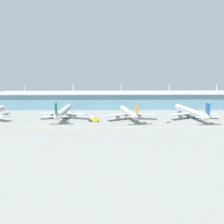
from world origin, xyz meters
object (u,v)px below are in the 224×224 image
(baggage_cart, at_px, (168,121))
(safety_cone_nose_front, at_px, (216,124))
(airliner_near_middle, at_px, (63,112))
(airliner_far_middle, at_px, (191,112))
(airliner_center, at_px, (129,112))
(safety_cone_right_wingtip, at_px, (207,124))
(pushback_tug, at_px, (91,120))
(fuel_truck, at_px, (94,119))
(safety_cone_left_wingtip, at_px, (208,124))

(baggage_cart, height_order, safety_cone_nose_front, baggage_cart)
(airliner_near_middle, distance_m, airliner_far_middle, 122.50)
(airliner_center, xyz_separation_m, safety_cone_nose_front, (72.79, -24.85, -6.10))
(airliner_far_middle, distance_m, baggage_cart, 32.57)
(safety_cone_nose_front, bearing_deg, safety_cone_right_wingtip, 167.78)
(baggage_cart, distance_m, safety_cone_nose_front, 40.58)
(airliner_center, distance_m, safety_cone_nose_front, 77.16)
(airliner_far_middle, xyz_separation_m, pushback_tug, (-94.86, -12.71, -5.36))
(airliner_center, xyz_separation_m, pushback_tug, (-35.03, -9.80, -5.35))
(fuel_truck, height_order, safety_cone_nose_front, fuel_truck)
(airliner_near_middle, xyz_separation_m, pushback_tug, (27.61, -15.62, -5.35))
(airliner_near_middle, distance_m, airliner_center, 62.90)
(pushback_tug, height_order, safety_cone_right_wingtip, pushback_tug)
(safety_cone_left_wingtip, bearing_deg, safety_cone_right_wingtip, 100.46)
(airliner_center, distance_m, safety_cone_left_wingtip, 70.51)
(airliner_center, height_order, safety_cone_left_wingtip, airliner_center)
(airliner_near_middle, bearing_deg, safety_cone_left_wingtip, -13.52)
(baggage_cart, xyz_separation_m, safety_cone_left_wingtip, (32.29, -9.68, -0.91))
(airliner_center, xyz_separation_m, airliner_far_middle, (59.83, 2.92, 0.01))
(airliner_far_middle, height_order, safety_cone_right_wingtip, airliner_far_middle)
(airliner_near_middle, relative_size, airliner_far_middle, 0.96)
(airliner_center, bearing_deg, airliner_far_middle, 2.79)
(safety_cone_nose_front, bearing_deg, baggage_cart, 166.43)
(safety_cone_nose_front, xyz_separation_m, safety_cone_right_wingtip, (-7.48, 1.62, 0.00))
(fuel_truck, bearing_deg, safety_cone_right_wingtip, -7.11)
(pushback_tug, xyz_separation_m, safety_cone_nose_front, (107.82, -15.06, -0.75))
(pushback_tug, relative_size, fuel_truck, 0.64)
(airliner_center, distance_m, fuel_truck, 34.15)
(fuel_truck, bearing_deg, pushback_tug, 156.67)
(pushback_tug, relative_size, safety_cone_nose_front, 6.94)
(airliner_near_middle, relative_size, pushback_tug, 14.04)
(airliner_far_middle, bearing_deg, baggage_cart, -145.41)
(airliner_center, xyz_separation_m, fuel_truck, (-32.02, -11.09, -4.18))
(airliner_far_middle, bearing_deg, airliner_near_middle, 178.64)
(safety_cone_left_wingtip, bearing_deg, baggage_cart, 163.31)
(airliner_far_middle, height_order, pushback_tug, airliner_far_middle)
(safety_cone_right_wingtip, bearing_deg, baggage_cart, 166.12)
(baggage_cart, bearing_deg, airliner_near_middle, 167.57)
(airliner_far_middle, bearing_deg, safety_cone_nose_front, -64.98)
(safety_cone_left_wingtip, bearing_deg, pushback_tug, 171.40)
(baggage_cart, height_order, safety_cone_left_wingtip, baggage_cart)
(airliner_center, distance_m, safety_cone_right_wingtip, 69.59)
(safety_cone_right_wingtip, bearing_deg, airliner_far_middle, 101.84)
(airliner_near_middle, distance_m, safety_cone_right_wingtip, 131.35)
(safety_cone_nose_front, distance_m, safety_cone_right_wingtip, 7.65)
(baggage_cart, relative_size, pushback_tug, 0.82)
(safety_cone_left_wingtip, relative_size, safety_cone_nose_front, 1.00)
(airliner_center, height_order, pushback_tug, airliner_center)
(airliner_center, distance_m, pushback_tug, 36.76)
(airliner_far_middle, bearing_deg, airliner_center, -177.21)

